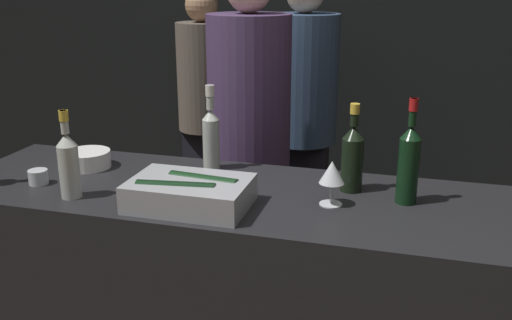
{
  "coord_description": "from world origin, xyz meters",
  "views": [
    {
      "loc": [
        0.54,
        -1.55,
        1.73
      ],
      "look_at": [
        0.0,
        0.38,
        1.09
      ],
      "focal_mm": 40.0,
      "sensor_mm": 36.0,
      "label": 1
    }
  ],
  "objects": [
    {
      "name": "bar_counter",
      "position": [
        0.0,
        0.34,
        0.48
      ],
      "size": [
        2.38,
        0.69,
        0.97
      ],
      "color": "black",
      "rests_on": "ground_plane"
    },
    {
      "name": "bowl_white",
      "position": [
        -0.75,
        0.45,
        1.0
      ],
      "size": [
        0.19,
        0.19,
        0.07
      ],
      "color": "white",
      "rests_on": "bar_counter"
    },
    {
      "name": "champagne_bottle",
      "position": [
        0.34,
        0.48,
        1.1
      ],
      "size": [
        0.08,
        0.08,
        0.33
      ],
      "color": "black",
      "rests_on": "bar_counter"
    },
    {
      "name": "candle_votive",
      "position": [
        -0.83,
        0.22,
        1.0
      ],
      "size": [
        0.07,
        0.07,
        0.06
      ],
      "color": "silver",
      "rests_on": "bar_counter"
    },
    {
      "name": "ice_bin_with_bottles",
      "position": [
        -0.18,
        0.17,
        1.02
      ],
      "size": [
        0.41,
        0.28,
        0.1
      ],
      "color": "#9EA0A5",
      "rests_on": "bar_counter"
    },
    {
      "name": "wine_glass",
      "position": [
        0.29,
        0.32,
        1.08
      ],
      "size": [
        0.09,
        0.09,
        0.16
      ],
      "color": "silver",
      "rests_on": "bar_counter"
    },
    {
      "name": "rose_wine_bottle",
      "position": [
        -0.63,
        0.13,
        1.1
      ],
      "size": [
        0.07,
        0.07,
        0.32
      ],
      "color": "#B2B7AD",
      "rests_on": "bar_counter"
    },
    {
      "name": "wall_back_chalkboard",
      "position": [
        0.0,
        2.32,
        1.4
      ],
      "size": [
        6.4,
        0.06,
        2.8
      ],
      "color": "black",
      "rests_on": "ground_plane"
    },
    {
      "name": "person_grey_polo",
      "position": [
        -0.08,
        1.67,
        0.97
      ],
      "size": [
        0.41,
        0.41,
        1.75
      ],
      "rotation": [
        0.0,
        0.0,
        -1.03
      ],
      "color": "black",
      "rests_on": "ground_plane"
    },
    {
      "name": "person_blond_tee",
      "position": [
        -0.79,
        1.94,
        0.93
      ],
      "size": [
        0.34,
        0.34,
        1.66
      ],
      "rotation": [
        0.0,
        0.0,
        0.58
      ],
      "color": "black",
      "rests_on": "ground_plane"
    },
    {
      "name": "red_wine_bottle_burgundy",
      "position": [
        0.54,
        0.41,
        1.12
      ],
      "size": [
        0.07,
        0.07,
        0.38
      ],
      "color": "black",
      "rests_on": "bar_counter"
    },
    {
      "name": "white_wine_bottle",
      "position": [
        -0.25,
        0.58,
        1.11
      ],
      "size": [
        0.07,
        0.07,
        0.35
      ],
      "color": "#B2B7AD",
      "rests_on": "bar_counter"
    },
    {
      "name": "person_in_hoodie",
      "position": [
        -0.24,
        1.1,
        0.98
      ],
      "size": [
        0.41,
        0.41,
        1.78
      ],
      "rotation": [
        0.0,
        0.0,
        2.31
      ],
      "color": "black",
      "rests_on": "ground_plane"
    }
  ]
}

